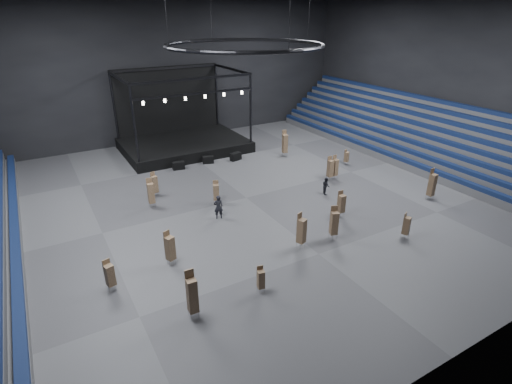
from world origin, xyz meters
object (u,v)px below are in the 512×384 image
flight_case_mid (208,160)px  chair_stack_12 (192,295)px  flight_case_left (179,166)px  crew_member (326,186)px  chair_stack_3 (285,143)px  flight_case_right (236,156)px  chair_stack_0 (301,230)px  man_center (218,207)px  chair_stack_14 (151,193)px  chair_stack_1 (261,279)px  chair_stack_2 (170,248)px  chair_stack_10 (346,157)px  chair_stack_7 (334,222)px  chair_stack_6 (406,225)px  chair_stack_13 (216,192)px  chair_stack_9 (341,203)px  chair_stack_15 (432,184)px  chair_stack_5 (330,168)px  chair_stack_8 (110,275)px  chair_stack_11 (335,167)px  stage (182,137)px  chair_stack_4 (155,184)px

flight_case_mid → chair_stack_12: bearing=-115.7°
flight_case_left → chair_stack_12: (-7.05, -21.75, 1.13)m
flight_case_mid → flight_case_left: bearing=-177.8°
flight_case_left → crew_member: 15.88m
chair_stack_3 → flight_case_right: bearing=172.4°
chair_stack_0 → man_center: bearing=94.3°
flight_case_mid → chair_stack_14: chair_stack_14 is taller
chair_stack_1 → man_center: size_ratio=0.88×
chair_stack_0 → man_center: 7.61m
chair_stack_2 → chair_stack_10: 24.28m
flight_case_left → chair_stack_3: bearing=-10.1°
chair_stack_10 → chair_stack_12: bearing=-167.6°
flight_case_left → chair_stack_7: chair_stack_7 is taller
chair_stack_7 → crew_member: 7.96m
flight_case_right → chair_stack_2: (-13.00, -15.81, 0.89)m
chair_stack_3 → chair_stack_12: chair_stack_3 is taller
chair_stack_3 → chair_stack_10: bearing=-44.4°
chair_stack_6 → chair_stack_10: chair_stack_6 is taller
chair_stack_7 → chair_stack_13: bearing=138.4°
chair_stack_9 → chair_stack_13: 10.63m
flight_case_right → chair_stack_1: size_ratio=0.71×
flight_case_left → chair_stack_15: (16.83, -18.27, 1.08)m
chair_stack_9 → chair_stack_14: bearing=145.3°
chair_stack_10 → chair_stack_5: bearing=-168.5°
chair_stack_2 → chair_stack_8: size_ratio=1.18×
chair_stack_11 → flight_case_mid: bearing=131.2°
chair_stack_1 → chair_stack_14: 14.59m
chair_stack_1 → chair_stack_11: size_ratio=0.72×
chair_stack_0 → chair_stack_2: size_ratio=1.08×
chair_stack_6 → flight_case_right: bearing=73.7°
stage → chair_stack_15: (14.00, -24.75, 0.04)m
flight_case_right → chair_stack_12: size_ratio=0.42×
chair_stack_3 → chair_stack_4: size_ratio=1.33×
chair_stack_1 → chair_stack_13: (2.73, 12.21, 0.20)m
chair_stack_12 → chair_stack_15: (23.88, 3.48, -0.04)m
man_center → chair_stack_3: bearing=-128.2°
chair_stack_8 → chair_stack_15: 27.32m
chair_stack_4 → man_center: (3.16, -6.76, -0.18)m
stage → chair_stack_6: size_ratio=6.81×
chair_stack_11 → crew_member: chair_stack_11 is taller
flight_case_right → chair_stack_9: (1.27, -16.22, 0.77)m
flight_case_right → chair_stack_1: 23.20m
flight_case_left → chair_stack_4: size_ratio=0.54×
flight_case_right → chair_stack_3: size_ratio=0.41×
chair_stack_0 → chair_stack_3: chair_stack_3 is taller
chair_stack_1 → crew_member: chair_stack_1 is taller
flight_case_mid → chair_stack_4: chair_stack_4 is taller
flight_case_mid → man_center: bearing=-110.0°
chair_stack_0 → chair_stack_11: size_ratio=1.10×
chair_stack_12 → chair_stack_0: bearing=19.3°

